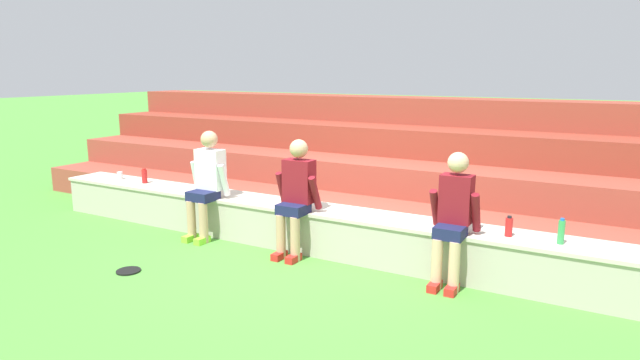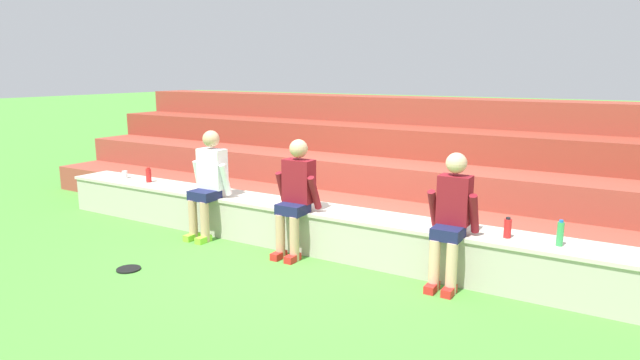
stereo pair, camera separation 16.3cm
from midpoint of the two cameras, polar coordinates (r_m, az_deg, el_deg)
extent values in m
plane|color=#4C9338|center=(6.34, 0.00, -8.23)|extent=(80.00, 80.00, 0.00)
cube|color=#B7AF9E|center=(6.48, 1.27, -5.36)|extent=(8.68, 0.55, 0.52)
cube|color=beige|center=(6.42, 1.28, -3.26)|extent=(8.72, 0.59, 0.04)
cube|color=#9A4334|center=(7.23, 4.68, -4.00)|extent=(11.84, 0.79, 0.43)
cube|color=#964030|center=(7.87, 7.27, -1.16)|extent=(11.84, 0.79, 0.85)
cube|color=maroon|center=(8.54, 9.46, 1.24)|extent=(11.84, 0.79, 1.28)
cube|color=brown|center=(9.24, 11.33, 3.28)|extent=(11.84, 0.79, 1.71)
cylinder|color=tan|center=(7.10, -12.67, -4.13)|extent=(0.11, 0.11, 0.52)
cylinder|color=tan|center=(6.97, -11.46, -4.38)|extent=(0.11, 0.11, 0.52)
cube|color=#8CD833|center=(7.14, -12.81, -5.90)|extent=(0.10, 0.22, 0.08)
cube|color=#8CD833|center=(7.00, -11.60, -6.19)|extent=(0.10, 0.22, 0.08)
cube|color=#191E47|center=(7.04, -11.49, -1.56)|extent=(0.33, 0.31, 0.12)
cube|color=white|center=(7.10, -10.71, 1.17)|extent=(0.37, 0.20, 0.52)
sphere|color=tan|center=(7.04, -10.83, 4.30)|extent=(0.22, 0.22, 0.22)
cylinder|color=white|center=(7.26, -12.16, 0.40)|extent=(0.08, 0.16, 0.43)
cylinder|color=white|center=(6.95, -9.34, 0.02)|extent=(0.08, 0.19, 0.43)
cylinder|color=tan|center=(6.27, -3.48, -5.97)|extent=(0.11, 0.11, 0.52)
cylinder|color=tan|center=(6.17, -1.98, -6.26)|extent=(0.11, 0.11, 0.52)
cube|color=red|center=(6.31, -3.66, -7.97)|extent=(0.10, 0.22, 0.08)
cube|color=red|center=(6.21, -2.17, -8.29)|extent=(0.10, 0.22, 0.08)
cube|color=#191E47|center=(6.23, -2.14, -3.06)|extent=(0.32, 0.30, 0.12)
cube|color=maroon|center=(6.26, -1.51, -0.09)|extent=(0.35, 0.20, 0.50)
sphere|color=tan|center=(6.20, -1.53, 3.34)|extent=(0.22, 0.22, 0.22)
cylinder|color=maroon|center=(6.39, -3.32, -0.90)|extent=(0.08, 0.21, 0.42)
cylinder|color=maroon|center=(6.15, 0.17, -1.38)|extent=(0.08, 0.24, 0.42)
cylinder|color=#DBAD89|center=(5.50, 12.86, -8.79)|extent=(0.11, 0.11, 0.52)
cylinder|color=#DBAD89|center=(5.45, 14.60, -9.06)|extent=(0.11, 0.11, 0.52)
cube|color=red|center=(5.55, 12.62, -11.06)|extent=(0.10, 0.22, 0.08)
cube|color=red|center=(5.50, 14.36, -11.34)|extent=(0.10, 0.22, 0.08)
cube|color=#191E47|center=(5.48, 14.25, -5.46)|extent=(0.28, 0.29, 0.12)
cube|color=maroon|center=(5.56, 14.90, -2.04)|extent=(0.32, 0.20, 0.49)
sphere|color=#DBAD89|center=(5.48, 15.10, 1.73)|extent=(0.21, 0.21, 0.21)
cylinder|color=maroon|center=(5.62, 12.75, -2.94)|extent=(0.08, 0.25, 0.42)
cylinder|color=maroon|center=(5.51, 16.85, -3.45)|extent=(0.08, 0.22, 0.42)
cylinder|color=red|center=(8.29, -17.18, 0.46)|extent=(0.08, 0.08, 0.20)
cylinder|color=red|center=(8.27, -17.23, 1.20)|extent=(0.05, 0.05, 0.02)
cylinder|color=green|center=(5.57, 24.89, -5.22)|extent=(0.06, 0.06, 0.23)
cylinder|color=blue|center=(5.54, 25.00, -3.97)|extent=(0.04, 0.04, 0.02)
cylinder|color=red|center=(5.64, 20.05, -4.86)|extent=(0.07, 0.07, 0.19)
cylinder|color=black|center=(5.62, 20.13, -3.83)|extent=(0.04, 0.04, 0.02)
cylinder|color=white|center=(8.71, -19.48, 0.54)|extent=(0.08, 0.08, 0.11)
cylinder|color=red|center=(6.70, -3.00, -1.89)|extent=(0.09, 0.09, 0.13)
cylinder|color=black|center=(6.30, -18.93, -8.93)|extent=(0.26, 0.26, 0.02)
camera|label=1|loc=(0.08, -89.27, 0.15)|focal=30.18mm
camera|label=2|loc=(0.08, 90.73, -0.15)|focal=30.18mm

